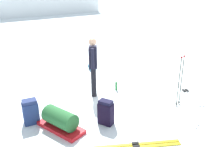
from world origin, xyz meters
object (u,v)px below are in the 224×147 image
Objects in this scene: thermos_bottle at (116,86)px; ski_pair_far at (136,146)px; backpack_bright at (106,113)px; sleeping_mat_rolled at (92,68)px; skier_standing at (93,64)px; backpack_large_dark at (31,112)px; ski_poles_planted_near at (180,79)px; ski_pair_near at (185,91)px; gear_sled at (60,120)px.

ski_pair_far is at bearing -113.55° from thermos_bottle.
sleeping_mat_rolled is (1.30, 3.33, -0.21)m from backpack_bright.
sleeping_mat_rolled is at bearing 65.22° from skier_standing.
skier_standing is 6.54× the size of thermos_bottle.
backpack_large_dark reaches higher than sleeping_mat_rolled.
ski_pair_far is at bearing -158.02° from ski_poles_planted_near.
ski_pair_near is (2.46, -1.25, -0.94)m from skier_standing.
ski_pair_near is 3.03× the size of backpack_bright.
backpack_large_dark is 3.79m from ski_poles_planted_near.
sleeping_mat_rolled reaches higher than ski_pair_far.
ski_pair_near is 4.46m from backpack_large_dark.
ski_poles_planted_near is 3.70m from sleeping_mat_rolled.
skier_standing is 1.71m from backpack_bright.
skier_standing is at bearing 133.30° from ski_poles_planted_near.
skier_standing is 2.40m from ski_poles_planted_near.
backpack_large_dark is (-4.40, 0.67, 0.28)m from ski_pair_near.
gear_sled is (-1.09, 1.36, 0.21)m from ski_pair_far.
ski_poles_planted_near is at bearing -149.35° from ski_pair_near.
ski_poles_planted_near is at bearing 21.98° from ski_pair_far.
ski_poles_planted_near is at bearing -10.31° from gear_sled.
skier_standing reaches higher than backpack_bright.
ski_poles_planted_near is at bearing -60.96° from thermos_bottle.
skier_standing is at bearing 72.97° from backpack_bright.
thermos_bottle is at bearing 146.11° from ski_pair_near.
backpack_bright is (-2.92, -0.26, 0.29)m from ski_pair_near.
backpack_bright is at bearing -32.17° from backpack_large_dark.
ski_poles_planted_near is at bearing -77.32° from sleeping_mat_rolled.
ski_pair_near is 1.33× the size of ski_poles_planted_near.
ski_pair_near is 3.09m from ski_pair_far.
thermos_bottle is (2.16, 1.09, -0.09)m from gear_sled.
backpack_bright reaches higher than gear_sled.
ski_pair_far is at bearing -50.90° from backpack_large_dark.
skier_standing is 3.09× the size of sleeping_mat_rolled.
sleeping_mat_rolled is 1.90m from thermos_bottle.
ski_poles_planted_near is 2.00m from thermos_bottle.
backpack_bright is 0.44× the size of ski_poles_planted_near.
thermos_bottle is at bearing 66.45° from ski_pair_far.
sleeping_mat_rolled is at bearing 86.42° from thermos_bottle.
ski_poles_planted_near reaches higher than gear_sled.
thermos_bottle reaches higher than ski_pair_near.
ski_pair_near is 2.10m from thermos_bottle.
ski_poles_planted_near reaches higher than sleeping_mat_rolled.
backpack_bright is at bearing -111.36° from sleeping_mat_rolled.
skier_standing is 2.81× the size of backpack_large_dark.
sleeping_mat_rolled is 2.12× the size of thermos_bottle.
sleeping_mat_rolled reaches higher than ski_pair_near.
ski_pair_far is 2.27m from ski_poles_planted_near.
thermos_bottle is at bearing -6.64° from skier_standing.
gear_sled is at bearing 169.69° from ski_poles_planted_near.
skier_standing reaches higher than ski_pair_near.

